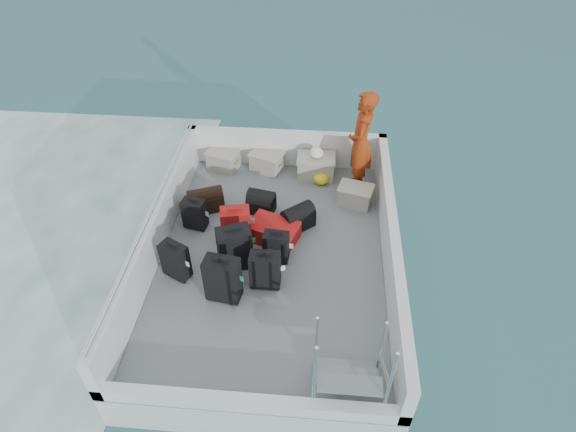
% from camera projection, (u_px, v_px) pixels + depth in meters
% --- Properties ---
extents(ground, '(160.00, 160.00, 0.00)m').
position_uv_depth(ground, '(273.00, 282.00, 7.69)').
color(ground, '#15414C').
rests_on(ground, ground).
extents(ferry_hull, '(3.60, 5.00, 0.60)m').
position_uv_depth(ferry_hull, '(273.00, 269.00, 7.50)').
color(ferry_hull, silver).
rests_on(ferry_hull, ground).
extents(deck, '(3.30, 4.70, 0.02)m').
position_uv_depth(deck, '(272.00, 255.00, 7.29)').
color(deck, slate).
rests_on(deck, ferry_hull).
extents(deck_fittings, '(3.60, 5.00, 0.90)m').
position_uv_depth(deck_fittings, '(294.00, 254.00, 6.78)').
color(deck_fittings, silver).
rests_on(deck_fittings, deck).
extents(suitcase_1, '(0.44, 0.37, 0.58)m').
position_uv_depth(suitcase_1, '(175.00, 261.00, 6.79)').
color(suitcase_1, black).
rests_on(suitcase_1, deck).
extents(suitcase_2, '(0.40, 0.29, 0.52)m').
position_uv_depth(suitcase_2, '(195.00, 214.00, 7.60)').
color(suitcase_2, black).
rests_on(suitcase_2, deck).
extents(suitcase_3, '(0.50, 0.34, 0.71)m').
position_uv_depth(suitcase_3, '(223.00, 280.00, 6.44)').
color(suitcase_3, black).
rests_on(suitcase_3, deck).
extents(suitcase_4, '(0.55, 0.44, 0.70)m').
position_uv_depth(suitcase_4, '(235.00, 248.00, 6.90)').
color(suitcase_4, black).
rests_on(suitcase_4, deck).
extents(suitcase_5, '(0.48, 0.35, 0.61)m').
position_uv_depth(suitcase_5, '(236.00, 226.00, 7.33)').
color(suitcase_5, '#9F190C').
rests_on(suitcase_5, deck).
extents(suitcase_6, '(0.42, 0.25, 0.58)m').
position_uv_depth(suitcase_6, '(265.00, 270.00, 6.65)').
color(suitcase_6, black).
rests_on(suitcase_6, deck).
extents(suitcase_7, '(0.38, 0.24, 0.52)m').
position_uv_depth(suitcase_7, '(276.00, 247.00, 7.04)').
color(suitcase_7, black).
rests_on(suitcase_7, deck).
extents(suitcase_8, '(0.86, 0.71, 0.29)m').
position_uv_depth(suitcase_8, '(273.00, 231.00, 7.47)').
color(suitcase_8, '#9F190C').
rests_on(suitcase_8, deck).
extents(duffel_0, '(0.65, 0.50, 0.32)m').
position_uv_depth(duffel_0, '(206.00, 202.00, 8.00)').
color(duffel_0, black).
rests_on(duffel_0, deck).
extents(duffel_1, '(0.49, 0.39, 0.32)m').
position_uv_depth(duffel_1, '(261.00, 204.00, 7.96)').
color(duffel_1, black).
rests_on(duffel_1, deck).
extents(duffel_2, '(0.58, 0.56, 0.32)m').
position_uv_depth(duffel_2, '(298.00, 219.00, 7.66)').
color(duffel_2, black).
rests_on(duffel_2, deck).
extents(crate_0, '(0.61, 0.50, 0.32)m').
position_uv_depth(crate_0, '(223.00, 160.00, 8.91)').
color(crate_0, '#ACA395').
rests_on(crate_0, deck).
extents(crate_1, '(0.65, 0.55, 0.33)m').
position_uv_depth(crate_1, '(267.00, 162.00, 8.86)').
color(crate_1, '#ACA395').
rests_on(crate_1, deck).
extents(crate_2, '(0.64, 0.45, 0.39)m').
position_uv_depth(crate_2, '(316.00, 167.00, 8.69)').
color(crate_2, '#ACA395').
rests_on(crate_2, deck).
extents(crate_3, '(0.60, 0.49, 0.32)m').
position_uv_depth(crate_3, '(355.00, 196.00, 8.11)').
color(crate_3, '#ACA395').
rests_on(crate_3, deck).
extents(yellow_bag, '(0.28, 0.26, 0.22)m').
position_uv_depth(yellow_bag, '(321.00, 178.00, 8.57)').
color(yellow_bag, yellow).
rests_on(yellow_bag, deck).
extents(white_bag, '(0.24, 0.24, 0.18)m').
position_uv_depth(white_bag, '(316.00, 154.00, 8.50)').
color(white_bag, white).
rests_on(white_bag, crate_2).
extents(passenger, '(0.52, 0.72, 1.81)m').
position_uv_depth(passenger, '(361.00, 143.00, 7.99)').
color(passenger, '#D14413').
rests_on(passenger, deck).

